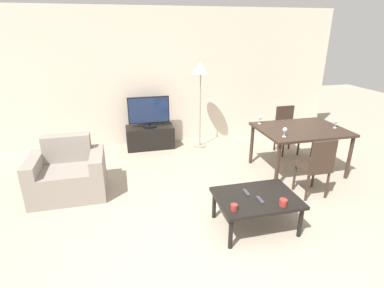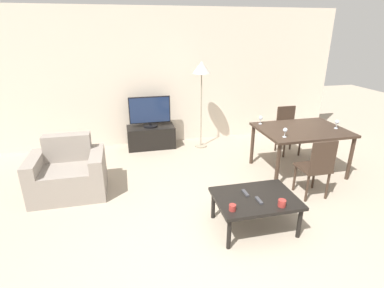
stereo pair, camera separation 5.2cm
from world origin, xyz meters
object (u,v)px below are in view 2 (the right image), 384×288
at_px(wine_glass_right, 261,118).
at_px(floor_lamp, 202,73).
at_px(cup_colored_far, 232,208).
at_px(wine_glass_left, 285,131).
at_px(cup_white_near, 282,203).
at_px(tv, 150,112).
at_px(remote_secondary, 245,193).
at_px(wine_glass_center, 337,122).
at_px(dining_table, 301,133).
at_px(dining_chair_near, 317,166).
at_px(tv_stand, 151,137).
at_px(armchair, 69,174).
at_px(dining_chair_far, 287,128).
at_px(remote_primary, 259,200).
at_px(coffee_table, 255,200).

bearing_deg(wine_glass_right, floor_lamp, 125.03).
distance_m(cup_colored_far, wine_glass_left, 1.78).
bearing_deg(cup_white_near, tv, 109.72).
bearing_deg(cup_colored_far, cup_white_near, -4.77).
height_order(remote_secondary, wine_glass_left, wine_glass_left).
distance_m(remote_secondary, wine_glass_center, 2.32).
relative_size(dining_table, dining_chair_near, 1.55).
height_order(dining_table, cup_colored_far, dining_table).
bearing_deg(dining_chair_near, cup_white_near, -142.36).
relative_size(remote_secondary, cup_white_near, 1.69).
bearing_deg(cup_colored_far, floor_lamp, 81.94).
xyz_separation_m(tv_stand, dining_chair_near, (2.08, -2.51, 0.28)).
height_order(armchair, wine_glass_left, wine_glass_left).
bearing_deg(dining_table, floor_lamp, 131.63).
height_order(dining_chair_far, wine_glass_center, wine_glass_center).
distance_m(tv_stand, wine_glass_center, 3.45).
height_order(dining_chair_far, remote_primary, dining_chair_far).
xyz_separation_m(remote_primary, cup_white_near, (0.20, -0.16, 0.03)).
distance_m(coffee_table, dining_chair_near, 1.22).
bearing_deg(remote_primary, armchair, 147.46).
xyz_separation_m(armchair, cup_white_near, (2.51, -1.63, 0.16)).
bearing_deg(coffee_table, wine_glass_right, 64.11).
bearing_deg(floor_lamp, tv_stand, 168.95).
bearing_deg(tv, armchair, -130.57).
relative_size(tv_stand, dining_chair_near, 1.05).
relative_size(coffee_table, wine_glass_left, 6.65).
bearing_deg(armchair, floor_lamp, 30.54).
height_order(dining_chair_near, cup_white_near, dining_chair_near).
distance_m(coffee_table, floor_lamp, 3.00).
distance_m(armchair, dining_chair_near, 3.57).
bearing_deg(dining_table, dining_chair_near, -106.34).
xyz_separation_m(tv, coffee_table, (0.95, -2.97, -0.37)).
distance_m(dining_table, cup_white_near, 1.95).
xyz_separation_m(armchair, dining_table, (3.68, -0.09, 0.38)).
relative_size(tv_stand, cup_white_near, 10.70).
distance_m(dining_table, remote_secondary, 1.90).
height_order(dining_table, remote_primary, dining_table).
height_order(remote_primary, wine_glass_right, wine_glass_right).
distance_m(armchair, cup_colored_far, 2.51).
distance_m(tv_stand, floor_lamp, 1.65).
distance_m(floor_lamp, wine_glass_left, 2.08).
bearing_deg(dining_chair_near, remote_secondary, -163.47).
bearing_deg(remote_primary, dining_chair_near, 26.24).
distance_m(dining_chair_far, remote_secondary, 2.65).
relative_size(floor_lamp, wine_glass_left, 11.81).
distance_m(floor_lamp, cup_white_near, 3.21).
distance_m(dining_chair_near, cup_colored_far, 1.64).
height_order(coffee_table, dining_chair_near, dining_chair_near).
distance_m(tv_stand, remote_secondary, 3.01).
xyz_separation_m(remote_secondary, cup_white_near, (0.29, -0.35, 0.03)).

